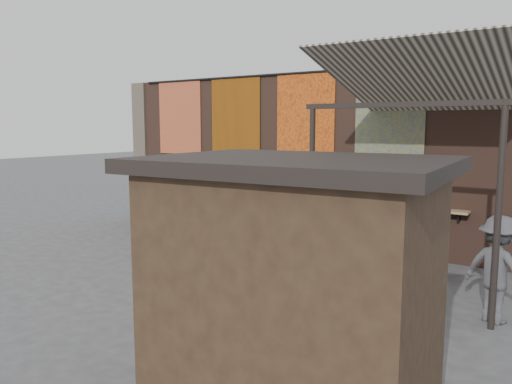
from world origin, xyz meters
The scene contains 32 objects.
ground centered at (0.00, 0.00, 0.00)m, with size 70.00×70.00×0.00m, color #474749.
brick_wall centered at (0.00, 2.70, 2.00)m, with size 10.00×0.40×4.00m, color brown.
pier_left centered at (-5.20, 2.70, 2.00)m, with size 0.50×0.50×4.00m, color #4C4238.
eating_counter centered at (0.00, 2.33, 1.10)m, with size 8.00×0.32×0.05m, color #9E7A51.
shelf_box centered at (1.30, 2.30, 1.25)m, with size 0.60×0.29×0.25m, color white.
tapestry_redgold centered at (-3.60, 2.48, 3.00)m, with size 1.50×0.02×2.00m, color maroon.
tapestry_sun centered at (-1.70, 2.48, 3.00)m, with size 1.50×0.02×2.00m, color #CC660C.
tapestry_orange centered at (0.30, 2.48, 3.00)m, with size 1.50×0.02×2.00m, color #D6601A.
tapestry_multi centered at (2.30, 2.48, 3.00)m, with size 1.50×0.02×2.00m, color navy.
hang_rail centered at (0.00, 2.47, 3.98)m, with size 0.06×0.06×9.50m, color black.
scooter_stool_0 centered at (-2.78, 1.99, 0.36)m, with size 0.34×0.76×0.72m, color #0D3398, non-canonical shape.
scooter_stool_1 centered at (-2.20, 1.99, 0.41)m, with size 0.39×0.87×0.83m, color navy, non-canonical shape.
scooter_stool_2 centered at (-1.65, 1.96, 0.37)m, with size 0.35×0.78×0.74m, color #A41517, non-canonical shape.
scooter_stool_3 centered at (-1.02, 1.98, 0.39)m, with size 0.37×0.81×0.77m, color #13630E, non-canonical shape.
scooter_stool_4 centered at (-0.43, 1.98, 0.37)m, with size 0.35×0.77×0.73m, color black, non-canonical shape.
scooter_stool_5 centered at (0.14, 1.98, 0.38)m, with size 0.36×0.80×0.76m, color #9B2B0B, non-canonical shape.
scooter_stool_6 centered at (0.69, 2.03, 0.39)m, with size 0.37×0.82×0.78m, color black, non-canonical shape.
scooter_stool_7 centered at (1.35, 1.96, 0.38)m, with size 0.36×0.80×0.76m, color #105327, non-canonical shape.
diner_left centered at (-2.46, 1.40, 0.85)m, with size 0.62×0.41×1.70m, color #A0C0E9.
diner_right centered at (-1.82, 1.53, 0.76)m, with size 0.74×0.58×1.52m, color #292025.
shopper_navy centered at (3.38, 0.58, 0.85)m, with size 1.00×0.42×1.71m, color black.
shopper_grey centered at (4.90, -0.29, 0.77)m, with size 0.99×0.57×1.54m, color #4D4D51.
shopper_tan centered at (3.47, 1.29, 0.74)m, with size 0.72×0.47×1.48m, color #8A6757.
market_stall centered at (3.83, -4.20, 1.20)m, with size 2.21×1.66×2.40m, color black.
stall_roof centered at (3.83, -4.20, 2.46)m, with size 2.48×1.91×0.12m, color black.
stall_sign centered at (3.77, -3.34, 1.74)m, with size 1.20×0.04×0.50m, color gold.
stall_shelf centered at (3.77, -3.34, 0.88)m, with size 1.84×0.10×0.06m, color #473321.
awning_canvas centered at (3.50, 0.90, 3.55)m, with size 3.20×3.40×0.03m, color beige.
awning_ledger centered at (3.50, 2.49, 3.95)m, with size 3.30×0.08×0.12m, color #33261C.
awning_header centered at (3.50, -0.60, 3.08)m, with size 3.00×0.08×0.08m, color black.
awning_post_left centered at (2.10, -0.60, 1.55)m, with size 0.09×0.09×3.10m, color black.
awning_post_right centered at (4.90, -0.60, 1.55)m, with size 0.09×0.09×3.10m, color black.
Camera 1 is at (5.87, -7.85, 2.78)m, focal length 35.00 mm.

